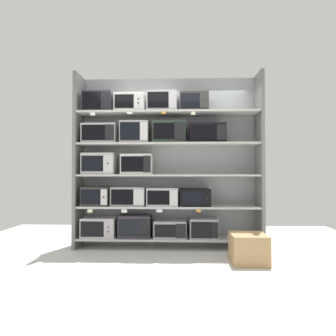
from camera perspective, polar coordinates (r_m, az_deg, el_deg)
ground at (r=3.73m, az=-0.57°, el=-19.08°), size 6.76×6.00×0.02m
back_panel at (r=4.79m, az=0.10°, el=1.35°), size 2.96×0.04×2.71m
upright_left at (r=4.82m, az=-17.00°, el=1.40°), size 0.05×0.43×2.71m
upright_right at (r=4.73m, az=17.35°, el=1.45°), size 0.05×0.43×2.71m
shelf_0 at (r=4.66m, az=0.00°, el=-13.43°), size 2.76×0.43×0.03m
microwave_0 at (r=4.78m, az=-13.06°, el=-11.08°), size 0.52×0.41×0.30m
microwave_1 at (r=4.66m, az=-6.35°, el=-11.10°), size 0.49×0.39×0.34m
microwave_2 at (r=4.63m, az=0.43°, el=-11.69°), size 0.49×0.40×0.26m
microwave_3 at (r=4.64m, az=6.86°, el=-11.44°), size 0.43×0.41×0.29m
shelf_1 at (r=4.58m, az=0.00°, el=-7.51°), size 2.76×0.43×0.03m
microwave_4 at (r=4.73m, az=-13.61°, el=-5.32°), size 0.42×0.40×0.29m
microwave_5 at (r=4.62m, az=-7.60°, el=-5.46°), size 0.52×0.35×0.29m
microwave_6 at (r=4.57m, az=-1.04°, el=-5.60°), size 0.47×0.40×0.28m
microwave_7 at (r=4.57m, az=5.25°, el=-5.68°), size 0.46×0.37×0.26m
price_tag_0 at (r=4.56m, az=-14.91°, el=-8.06°), size 0.08×0.00×0.05m
price_tag_1 at (r=4.44m, az=-8.51°, el=-8.26°), size 0.08×0.00×0.05m
price_tag_2 at (r=4.38m, az=-1.68°, el=-8.33°), size 0.09×0.00×0.04m
price_tag_3 at (r=4.38m, az=5.99°, el=-8.30°), size 0.06×0.00×0.04m
shelf_2 at (r=4.56m, az=0.00°, el=-1.45°), size 2.76×0.43×0.03m
microwave_8 at (r=4.71m, az=-13.09°, el=0.77°), size 0.50×0.38×0.33m
microwave_9 at (r=4.60m, az=-6.00°, el=0.69°), size 0.47×0.38×0.31m
shelf_3 at (r=4.58m, az=0.00°, el=4.62°), size 2.76×0.43×0.03m
microwave_10 at (r=4.75m, az=-12.95°, el=6.43°), size 0.52×0.39×0.30m
microwave_11 at (r=4.64m, az=-6.41°, el=6.81°), size 0.44×0.38×0.34m
microwave_12 at (r=4.60m, az=0.22°, el=6.91°), size 0.50×0.35×0.34m
microwave_13 at (r=4.61m, az=7.59°, el=6.61°), size 0.55×0.33×0.29m
shelf_4 at (r=4.66m, az=0.00°, el=10.55°), size 2.76×0.43×0.03m
microwave_14 at (r=4.85m, az=-13.33°, el=12.22°), size 0.45×0.36×0.32m
microwave_15 at (r=4.74m, az=-7.35°, el=12.27°), size 0.46×0.35×0.28m
microwave_16 at (r=4.69m, az=-1.15°, el=12.59°), size 0.46×0.35×0.31m
microwave_17 at (r=4.69m, az=5.02°, el=12.47°), size 0.44×0.35×0.29m
price_tag_4 at (r=4.61m, az=-14.42°, el=10.15°), size 0.07×0.00×0.05m
price_tag_5 at (r=4.49m, az=-7.45°, el=10.55°), size 0.08×0.00×0.03m
price_tag_6 at (r=4.44m, az=-0.87°, el=10.67°), size 0.07×0.00×0.03m
price_tag_7 at (r=4.44m, az=4.92°, el=10.56°), size 0.06×0.00×0.05m
shipping_carton at (r=4.03m, az=15.35°, el=-14.83°), size 0.45×0.45×0.37m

